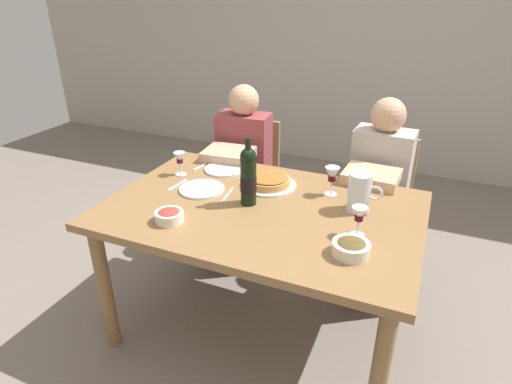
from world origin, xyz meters
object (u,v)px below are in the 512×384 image
wine_glass_right_diner (332,175)px  chair_left (251,174)px  wine_glass_centre (359,216)px  wine_glass_left_diner (180,159)px  water_pitcher (359,195)px  dinner_plate_right_setting (202,189)px  dining_table (262,223)px  diner_right (374,193)px  wine_bottle (248,176)px  diner_left (238,171)px  salad_bowl (169,216)px  dinner_plate_left_setting (224,169)px  chair_right (380,195)px  baked_tart (268,181)px  olive_bowl (351,247)px

wine_glass_right_diner → chair_left: bearing=139.0°
wine_glass_centre → wine_glass_left_diner: bearing=166.1°
wine_glass_left_diner → chair_left: wine_glass_left_diner is taller
wine_glass_right_diner → chair_left: size_ratio=0.17×
water_pitcher → dinner_plate_right_setting: bearing=-172.7°
dining_table → wine_glass_right_diner: bearing=43.9°
wine_glass_centre → diner_right: (-0.03, 0.75, -0.24)m
dinner_plate_right_setting → wine_glass_right_diner: bearing=18.9°
wine_bottle → dinner_plate_right_setting: size_ratio=1.42×
dinner_plate_right_setting → diner_left: bearing=97.7°
salad_bowl → wine_glass_centre: 0.83m
dinner_plate_right_setting → dinner_plate_left_setting: bearing=93.1°
wine_glass_right_diner → chair_right: wine_glass_right_diner is taller
wine_glass_right_diner → dining_table: bearing=-136.1°
salad_bowl → dinner_plate_right_setting: (-0.03, 0.34, -0.02)m
wine_glass_right_diner → dinner_plate_right_setting: (-0.63, -0.22, -0.10)m
wine_glass_right_diner → wine_glass_centre: bearing=-59.4°
water_pitcher → dinner_plate_left_setting: (-0.81, 0.18, -0.08)m
dining_table → chair_right: bearing=63.4°
baked_tart → dinner_plate_right_setting: bearing=-147.5°
dining_table → dinner_plate_right_setting: size_ratio=6.33×
baked_tart → dinner_plate_left_setting: baked_tart is taller
wine_glass_left_diner → salad_bowl: bearing=-63.1°
dining_table → olive_bowl: (0.48, -0.24, 0.13)m
wine_glass_left_diner → dinner_plate_left_setting: (0.20, 0.15, -0.09)m
wine_glass_centre → diner_right: 0.79m
dining_table → baked_tart: baked_tart is taller
baked_tart → wine_bottle: bearing=-93.3°
wine_bottle → baked_tart: wine_bottle is taller
olive_bowl → wine_glass_right_diner: (-0.21, 0.50, 0.07)m
dinner_plate_left_setting → diner_left: size_ratio=0.19×
dinner_plate_right_setting → diner_right: size_ratio=0.20×
chair_right → water_pitcher: bearing=91.5°
chair_right → dinner_plate_right_setting: bearing=49.8°
water_pitcher → diner_left: (-0.87, 0.51, -0.23)m
wine_glass_left_diner → dinner_plate_left_setting: 0.26m
chair_left → wine_bottle: bearing=108.7°
dinner_plate_right_setting → chair_left: bearing=96.6°
dining_table → chair_left: chair_left is taller
wine_bottle → baked_tart: (0.01, 0.23, -0.12)m
wine_bottle → chair_left: size_ratio=0.39×
wine_glass_left_diner → wine_glass_centre: 1.08m
wine_glass_right_diner → dinner_plate_left_setting: size_ratio=0.67×
wine_glass_right_diner → wine_glass_centre: 0.40m
wine_bottle → chair_left: (-0.38, 0.89, -0.41)m
wine_glass_left_diner → chair_right: 1.31m
dinner_plate_left_setting → diner_left: bearing=101.6°
chair_left → salad_bowl: bearing=91.5°
water_pitcher → baked_tart: size_ratio=0.63×
wine_glass_right_diner → dinner_plate_right_setting: bearing=-161.1°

